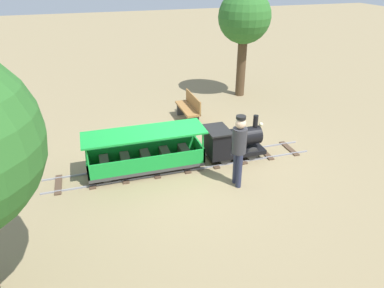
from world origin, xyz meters
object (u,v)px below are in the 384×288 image
at_px(locomotive, 232,141).
at_px(passenger_car, 146,156).
at_px(oak_tree_near, 244,19).
at_px(park_bench, 189,108).
at_px(conductor_person, 239,146).

xyz_separation_m(locomotive, passenger_car, (0.00, -2.10, -0.06)).
xyz_separation_m(locomotive, oak_tree_near, (-4.23, 2.11, 2.17)).
relative_size(locomotive, oak_tree_near, 0.40).
height_order(passenger_car, park_bench, passenger_car).
height_order(park_bench, oak_tree_near, oak_tree_near).
relative_size(conductor_person, park_bench, 1.24).
bearing_deg(oak_tree_near, park_bench, -54.43).
bearing_deg(passenger_car, oak_tree_near, 135.16).
bearing_deg(oak_tree_near, conductor_person, -24.50).
height_order(passenger_car, conductor_person, conductor_person).
distance_m(locomotive, conductor_person, 1.24).
bearing_deg(passenger_car, conductor_person, 58.26).
xyz_separation_m(locomotive, conductor_person, (1.10, -0.32, 0.47)).
distance_m(passenger_car, park_bench, 3.05).
distance_m(passenger_car, conductor_person, 2.16).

